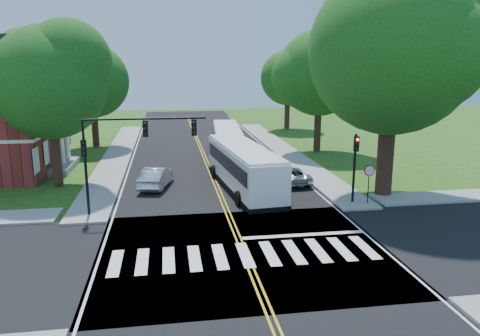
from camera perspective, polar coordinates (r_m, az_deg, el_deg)
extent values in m
plane|color=#244D13|center=(23.05, 0.42, -10.07)|extent=(140.00, 140.00, 0.00)
cube|color=black|center=(40.11, -3.75, -0.09)|extent=(14.00, 96.00, 0.01)
cube|color=black|center=(23.05, 0.42, -10.06)|extent=(60.00, 12.00, 0.01)
cube|color=gold|center=(44.00, -4.23, 1.07)|extent=(0.36, 70.00, 0.01)
cube|color=silver|center=(44.00, -13.09, 0.77)|extent=(0.12, 70.00, 0.01)
cube|color=silver|center=(45.05, 4.42, 1.35)|extent=(0.12, 70.00, 0.01)
cube|color=silver|center=(22.59, 0.63, -10.52)|extent=(12.60, 3.00, 0.01)
cube|color=silver|center=(25.24, 7.76, -8.07)|extent=(6.60, 0.40, 0.01)
cube|color=gray|center=(47.05, -14.67, 1.53)|extent=(2.60, 40.00, 0.15)
cube|color=gray|center=(48.25, 5.34, 2.17)|extent=(2.60, 40.00, 0.15)
cylinder|color=#311E13|center=(32.87, 17.34, 2.06)|extent=(1.10, 1.10, 6.00)
sphere|color=#296D20|center=(32.36, 18.13, 13.45)|extent=(10.80, 10.80, 10.80)
cylinder|color=#311E13|center=(36.43, -21.54, 1.79)|extent=(0.70, 0.70, 4.80)
sphere|color=#296D20|center=(35.89, -22.20, 9.64)|extent=(8.00, 8.00, 8.00)
cylinder|color=#311E13|center=(51.92, -17.27, 4.95)|extent=(0.70, 0.70, 4.40)
sphere|color=#296D20|center=(51.54, -17.61, 10.09)|extent=(7.60, 7.60, 7.60)
cylinder|color=#311E13|center=(47.79, 9.44, 5.08)|extent=(0.70, 0.70, 5.00)
sphere|color=#296D20|center=(47.38, 9.67, 11.35)|extent=(8.40, 8.40, 8.40)
cylinder|color=#311E13|center=(63.34, 5.76, 6.79)|extent=(0.70, 0.70, 4.40)
sphere|color=#296D20|center=(63.03, 5.85, 10.90)|extent=(7.20, 7.20, 7.20)
cube|color=silver|center=(42.16, -21.23, 5.76)|extent=(1.40, 6.00, 0.45)
cube|color=gray|center=(42.81, -20.78, 0.25)|extent=(1.80, 6.00, 0.50)
cylinder|color=silver|center=(40.35, -21.60, 2.14)|extent=(0.50, 0.50, 4.20)
cylinder|color=silver|center=(42.47, -20.98, 2.68)|extent=(0.50, 0.50, 4.20)
cylinder|color=silver|center=(44.59, -20.41, 3.18)|extent=(0.50, 0.50, 4.20)
cylinder|color=black|center=(28.61, -18.22, -0.99)|extent=(0.16, 0.16, 4.60)
cube|color=black|center=(28.12, -18.51, 2.30)|extent=(0.30, 0.22, 0.95)
sphere|color=black|center=(27.93, -18.60, 2.85)|extent=(0.18, 0.18, 0.18)
cylinder|color=black|center=(27.66, -11.50, 5.90)|extent=(7.00, 0.12, 0.12)
cube|color=black|center=(27.58, -11.46, 4.73)|extent=(0.30, 0.22, 0.95)
cube|color=black|center=(27.60, -5.63, 4.93)|extent=(0.30, 0.22, 0.95)
cylinder|color=black|center=(30.54, 13.75, -0.05)|extent=(0.16, 0.16, 4.40)
cube|color=black|center=(30.10, 14.02, 2.86)|extent=(0.30, 0.22, 0.95)
sphere|color=#FF0A05|center=(29.92, 14.15, 3.37)|extent=(0.18, 0.18, 0.18)
cylinder|color=black|center=(30.67, 15.37, -2.21)|extent=(0.06, 0.06, 2.20)
cylinder|color=#A50A07|center=(30.40, 15.51, -0.31)|extent=(0.76, 0.04, 0.76)
cube|color=white|center=(33.18, 0.43, 0.00)|extent=(3.85, 12.25, 2.81)
cube|color=black|center=(33.07, 0.43, 0.86)|extent=(3.83, 11.42, 0.97)
cube|color=black|center=(38.88, -1.94, 2.44)|extent=(2.50, 0.36, 1.63)
cube|color=orange|center=(38.72, -1.95, 3.78)|extent=(1.74, 0.28, 0.33)
cube|color=black|center=(33.48, 0.43, -2.08)|extent=(3.91, 12.36, 0.31)
cube|color=white|center=(32.89, 0.44, 2.48)|extent=(3.76, 11.89, 0.22)
cylinder|color=black|center=(37.51, 0.77, -0.20)|extent=(0.43, 1.01, 0.98)
cylinder|color=black|center=(36.90, -3.20, -0.44)|extent=(0.43, 1.01, 0.98)
cylinder|color=black|center=(30.45, 4.68, -3.35)|extent=(0.43, 1.01, 0.98)
cylinder|color=black|center=(29.69, -0.16, -3.73)|extent=(0.43, 1.01, 0.98)
cube|color=white|center=(45.33, -1.58, 3.30)|extent=(3.21, 11.12, 2.56)
cube|color=black|center=(45.25, -1.58, 3.88)|extent=(3.22, 10.36, 0.88)
cube|color=black|center=(50.74, -1.91, 4.70)|extent=(2.28, 0.27, 1.49)
cube|color=orange|center=(50.63, -1.91, 5.63)|extent=(1.58, 0.22, 0.30)
cube|color=black|center=(45.53, -1.57, 1.89)|extent=(3.26, 11.22, 0.28)
cube|color=white|center=(45.13, -1.59, 4.96)|extent=(3.13, 10.79, 0.20)
cylinder|color=black|center=(49.14, -0.38, 2.87)|extent=(0.37, 0.91, 0.89)
cylinder|color=black|center=(49.02, -3.21, 2.83)|extent=(0.37, 0.91, 0.89)
cylinder|color=black|center=(42.31, 0.30, 1.24)|extent=(0.37, 0.91, 0.89)
cylinder|color=black|center=(42.18, -2.98, 1.19)|extent=(0.37, 0.91, 0.89)
imported|color=silver|center=(34.51, -10.20, -1.12)|extent=(2.60, 4.82, 1.51)
imported|color=silver|center=(35.42, 6.27, -0.88)|extent=(2.45, 4.52, 1.20)
imported|color=black|center=(36.41, 4.97, -0.35)|extent=(2.04, 4.71, 1.35)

